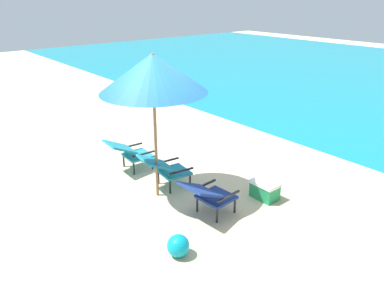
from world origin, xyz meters
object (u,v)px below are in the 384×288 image
(lounge_chair_center, at_px, (165,168))
(beach_ball, at_px, (178,246))
(cooler_box, at_px, (265,190))
(lounge_chair_right, at_px, (209,194))
(beach_umbrella_center, at_px, (153,73))
(lounge_chair_left, at_px, (129,152))

(lounge_chair_center, distance_m, beach_ball, 1.95)
(beach_ball, relative_size, cooler_box, 0.66)
(lounge_chair_center, xyz_separation_m, beach_ball, (1.66, -1.00, -0.25))
(lounge_chair_right, height_order, beach_umbrella_center, beach_umbrella_center)
(lounge_chair_left, relative_size, lounge_chair_right, 1.00)
(lounge_chair_right, relative_size, beach_umbrella_center, 0.37)
(lounge_chair_left, xyz_separation_m, beach_ball, (2.72, -0.89, -0.25))
(beach_umbrella_center, distance_m, cooler_box, 2.73)
(lounge_chair_center, bearing_deg, beach_umbrella_center, -65.27)
(lounge_chair_left, xyz_separation_m, cooler_box, (2.45, 1.21, -0.24))
(lounge_chair_left, bearing_deg, beach_ball, -18.15)
(cooler_box, bearing_deg, lounge_chair_center, -141.69)
(lounge_chair_right, relative_size, beach_ball, 2.91)
(beach_umbrella_center, height_order, beach_ball, beach_umbrella_center)
(lounge_chair_center, bearing_deg, lounge_chair_right, -1.71)
(lounge_chair_left, distance_m, lounge_chair_center, 1.07)
(lounge_chair_right, xyz_separation_m, beach_umbrella_center, (-1.07, -0.24, 1.76))
(beach_ball, bearing_deg, lounge_chair_center, 148.93)
(lounge_chair_center, distance_m, beach_umbrella_center, 1.78)
(lounge_chair_left, bearing_deg, lounge_chair_right, 1.85)
(lounge_chair_left, distance_m, cooler_box, 2.74)
(lounge_chair_center, distance_m, lounge_chair_right, 1.20)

